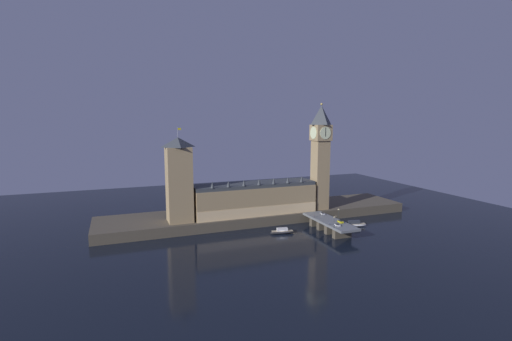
% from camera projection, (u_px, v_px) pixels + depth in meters
% --- Properties ---
extents(ground_plane, '(400.00, 400.00, 0.00)m').
position_uv_depth(ground_plane, '(282.00, 234.00, 228.50)').
color(ground_plane, black).
extents(embankment, '(220.00, 42.00, 6.53)m').
position_uv_depth(embankment, '(259.00, 214.00, 264.10)').
color(embankment, '#4C4438').
rests_on(embankment, ground_plane).
extents(parliament_hall, '(83.66, 20.89, 25.23)m').
position_uv_depth(parliament_hall, '(254.00, 198.00, 252.26)').
color(parliament_hall, '#9E845B').
rests_on(parliament_hall, embankment).
extents(clock_tower, '(12.28, 12.39, 74.98)m').
position_uv_depth(clock_tower, '(320.00, 154.00, 261.51)').
color(clock_tower, '#9E845B').
rests_on(clock_tower, embankment).
extents(victoria_tower, '(15.32, 15.32, 58.84)m').
position_uv_depth(victoria_tower, '(179.00, 180.00, 230.33)').
color(victoria_tower, '#9E845B').
rests_on(victoria_tower, embankment).
extents(bridge, '(13.64, 46.00, 7.13)m').
position_uv_depth(bridge, '(330.00, 224.00, 234.20)').
color(bridge, slate).
rests_on(bridge, ground_plane).
extents(car_northbound_trail, '(2.11, 3.95, 1.47)m').
position_uv_depth(car_northbound_trail, '(337.00, 225.00, 220.58)').
color(car_northbound_trail, white).
rests_on(car_northbound_trail, bridge).
extents(car_southbound_lead, '(2.05, 4.32, 1.49)m').
position_uv_depth(car_southbound_lead, '(340.00, 222.00, 228.00)').
color(car_southbound_lead, yellow).
rests_on(car_southbound_lead, bridge).
extents(car_southbound_trail, '(1.84, 4.03, 1.38)m').
position_uv_depth(car_southbound_trail, '(323.00, 214.00, 247.44)').
color(car_southbound_trail, silver).
rests_on(car_southbound_trail, bridge).
extents(pedestrian_near_rail, '(0.38, 0.38, 1.75)m').
position_uv_depth(pedestrian_near_rail, '(330.00, 224.00, 222.61)').
color(pedestrian_near_rail, black).
rests_on(pedestrian_near_rail, bridge).
extents(pedestrian_mid_walk, '(0.38, 0.38, 1.85)m').
position_uv_depth(pedestrian_mid_walk, '(336.00, 217.00, 237.86)').
color(pedestrian_mid_walk, black).
rests_on(pedestrian_mid_walk, bridge).
extents(pedestrian_far_rail, '(0.38, 0.38, 1.65)m').
position_uv_depth(pedestrian_far_rail, '(314.00, 216.00, 240.04)').
color(pedestrian_far_rail, black).
rests_on(pedestrian_far_rail, bridge).
extents(street_lamp_near, '(1.34, 0.60, 6.81)m').
position_uv_depth(street_lamp_near, '(334.00, 221.00, 217.40)').
color(street_lamp_near, '#2D3333').
rests_on(street_lamp_near, bridge).
extents(street_lamp_mid, '(1.34, 0.60, 6.83)m').
position_uv_depth(street_lamp_mid, '(339.00, 213.00, 235.55)').
color(street_lamp_mid, '#2D3333').
rests_on(street_lamp_mid, bridge).
extents(boat_upstream, '(15.46, 6.31, 3.69)m').
position_uv_depth(boat_upstream, '(282.00, 231.00, 229.47)').
color(boat_upstream, '#28282D').
rests_on(boat_upstream, ground_plane).
extents(boat_downstream, '(17.54, 7.59, 4.16)m').
position_uv_depth(boat_downstream, '(354.00, 224.00, 244.30)').
color(boat_downstream, white).
rests_on(boat_downstream, ground_plane).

